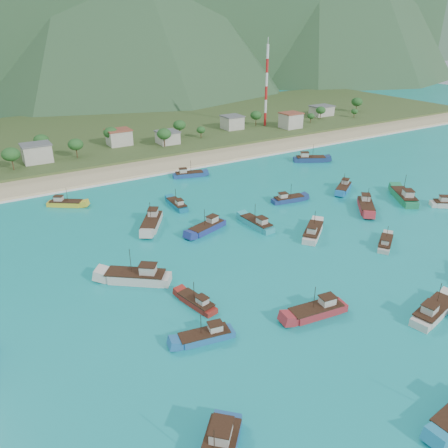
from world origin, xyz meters
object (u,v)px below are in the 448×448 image
boat_21 (404,197)px  boat_15 (317,311)px  boat_29 (66,204)px  boat_9 (385,244)px  boat_11 (207,228)px  boat_23 (206,337)px  boat_24 (310,159)px  boat_2 (433,312)px  boat_5 (313,232)px  radio_tower (266,86)px  boat_0 (197,303)px  boat_20 (177,205)px  boat_1 (344,188)px  boat_32 (189,175)px  boat_10 (288,199)px  boat_27 (366,206)px  boat_17 (257,224)px  boat_4 (137,277)px  boat_31 (152,223)px

boat_21 → boat_15: bearing=-122.4°
boat_29 → boat_9: bearing=77.2°
boat_11 → boat_23: 41.08m
boat_24 → boat_29: (-87.86, 2.57, -0.21)m
boat_11 → boat_23: boat_11 is taller
boat_2 → boat_5: bearing=162.1°
boat_9 → radio_tower: bearing=122.8°
boat_9 → boat_21: bearing=87.1°
boat_0 → boat_20: (17.25, 44.31, 0.08)m
boat_9 → boat_20: size_ratio=0.91×
boat_9 → boat_29: boat_29 is taller
radio_tower → boat_1: bearing=-110.0°
radio_tower → boat_32: bearing=-144.6°
boat_1 → boat_11: 49.93m
radio_tower → boat_29: 119.20m
boat_10 → boat_27: bearing=52.5°
boat_10 → boat_11: bearing=-71.8°
boat_0 → boat_32: (32.03, 66.25, 0.16)m
boat_21 → boat_11: bearing=-159.4°
boat_2 → boat_5: boat_2 is taller
boat_2 → boat_17: bearing=174.3°
boat_0 → boat_11: (17.01, 26.63, 0.23)m
boat_9 → boat_21: boat_21 is taller
boat_11 → boat_23: size_ratio=1.17×
boat_24 → boat_29: 87.90m
boat_4 → boat_27: (67.56, 2.59, -0.14)m
boat_27 → boat_21: bearing=-143.1°
boat_24 → boat_29: size_ratio=1.24×
boat_2 → boat_9: (14.14, 22.39, -0.28)m
boat_24 → boat_31: size_ratio=0.98×
boat_4 → boat_15: size_ratio=1.13×
boat_17 → boat_29: size_ratio=1.11×
radio_tower → boat_0: bearing=-130.8°
boat_27 → boat_9: bearing=94.5°
boat_9 → boat_17: boat_17 is taller
boat_11 → boat_32: (15.02, 39.63, -0.07)m
boat_20 → boat_32: (14.79, 21.94, 0.08)m
boat_0 → boat_10: 56.05m
radio_tower → boat_24: size_ratio=3.04×
boat_2 → boat_17: size_ratio=1.09×
boat_10 → boat_27: (14.78, -15.55, 0.22)m
boat_24 → boat_32: boat_24 is taller
boat_31 → boat_32: bearing=-97.3°
radio_tower → boat_29: radio_tower is taller
boat_9 → boat_31: 56.61m
boat_2 → boat_9: boat_2 is taller
boat_5 → boat_23: size_ratio=1.12×
boat_11 → boat_24: (61.60, 32.07, 0.11)m
boat_1 → boat_10: boat_1 is taller
boat_1 → boat_10: 20.47m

